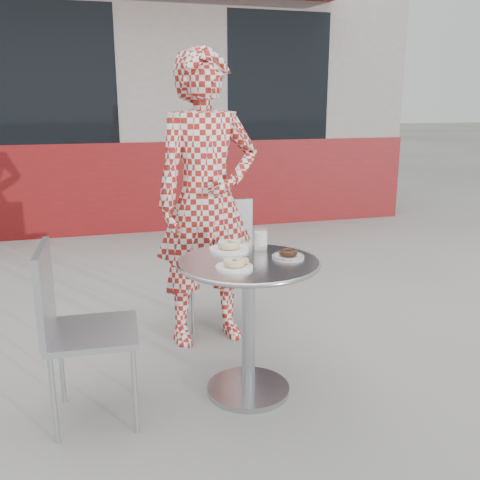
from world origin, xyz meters
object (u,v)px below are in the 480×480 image
object	(u,v)px
chair_left	(93,367)
plate_far	(229,247)
chair_far	(214,284)
plate_checker	(288,255)
plate_near	(235,264)
seated_person	(207,201)
milk_cup	(261,240)
bistro_table	(249,294)

from	to	relation	value
chair_left	plate_far	xyz separation A→B (m)	(0.70, 0.21, 0.46)
plate_far	chair_far	bearing A→B (deg)	83.56
plate_far	plate_checker	bearing A→B (deg)	-39.28
plate_far	plate_near	world-z (taller)	plate_far
seated_person	plate_far	size ratio (longest dim) A/B	8.63
chair_left	plate_near	xyz separation A→B (m)	(0.65, -0.08, 0.46)
chair_far	plate_near	bearing A→B (deg)	82.42
milk_cup	bistro_table	bearing A→B (deg)	-123.63
plate_checker	milk_cup	world-z (taller)	milk_cup
seated_person	plate_near	distance (m)	0.80
bistro_table	milk_cup	bearing A→B (deg)	56.37
bistro_table	seated_person	distance (m)	0.77
chair_left	seated_person	distance (m)	1.17
chair_left	bistro_table	bearing A→B (deg)	-85.65
plate_near	milk_cup	xyz separation A→B (m)	(0.21, 0.27, 0.03)
chair_far	milk_cup	world-z (taller)	chair_far
bistro_table	plate_near	xyz separation A→B (m)	(-0.10, -0.10, 0.19)
chair_left	plate_near	distance (m)	0.80
chair_far	milk_cup	xyz separation A→B (m)	(0.08, -0.74, 0.48)
bistro_table	plate_near	bearing A→B (deg)	-134.70
seated_person	plate_near	bearing A→B (deg)	-100.99
chair_far	plate_far	size ratio (longest dim) A/B	4.29
plate_checker	plate_near	bearing A→B (deg)	-162.58
seated_person	milk_cup	bearing A→B (deg)	-79.87
seated_person	plate_checker	bearing A→B (deg)	-77.99
plate_checker	milk_cup	xyz separation A→B (m)	(-0.08, 0.18, 0.04)
chair_left	plate_near	bearing A→B (deg)	-93.86
plate_near	plate_far	bearing A→B (deg)	80.29
chair_left	seated_person	size ratio (longest dim) A/B	0.48
plate_far	plate_checker	size ratio (longest dim) A/B	1.27
seated_person	plate_near	world-z (taller)	seated_person
chair_left	plate_checker	size ratio (longest dim) A/B	5.26
bistro_table	plate_checker	distance (m)	0.27
chair_far	plate_far	world-z (taller)	chair_far
chair_far	plate_near	distance (m)	1.11
chair_far	plate_checker	distance (m)	1.03
chair_left	milk_cup	distance (m)	1.01
plate_near	plate_checker	world-z (taller)	plate_near
chair_far	chair_left	xyz separation A→B (m)	(-0.79, -0.93, -0.01)
chair_far	milk_cup	size ratio (longest dim) A/B	7.67
chair_far	seated_person	xyz separation A→B (m)	(-0.08, -0.22, 0.60)
bistro_table	chair_far	size ratio (longest dim) A/B	0.81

